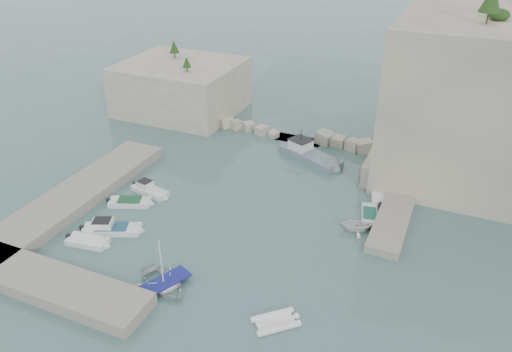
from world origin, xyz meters
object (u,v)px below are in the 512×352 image
at_px(motorboat_b, 150,193).
at_px(rowboat, 164,287).
at_px(motorboat_e, 88,244).
at_px(tender_east_a, 356,230).
at_px(motorboat_d, 112,232).
at_px(tender_east_d, 375,184).
at_px(tender_east_b, 369,218).
at_px(work_boat, 310,159).
at_px(tender_east_c, 379,195).
at_px(inflatable_dinghy, 275,323).
at_px(motorboat_c, 130,205).

height_order(motorboat_b, rowboat, motorboat_b).
distance_m(motorboat_e, tender_east_a, 24.49).
distance_m(motorboat_d, tender_east_d, 27.80).
bearing_deg(tender_east_b, work_boat, 30.55).
relative_size(motorboat_d, tender_east_c, 1.11).
distance_m(tender_east_a, tender_east_d, 9.41).
distance_m(rowboat, tender_east_c, 24.67).
bearing_deg(inflatable_dinghy, motorboat_d, 123.33).
bearing_deg(motorboat_b, tender_east_c, 33.43).
distance_m(motorboat_d, tender_east_c, 27.10).
xyz_separation_m(motorboat_d, tender_east_d, (20.53, 18.75, 0.00)).
distance_m(inflatable_dinghy, work_boat, 26.69).
xyz_separation_m(motorboat_c, tender_east_c, (22.81, 11.94, 0.00)).
bearing_deg(motorboat_d, tender_east_b, 5.69).
bearing_deg(rowboat, motorboat_c, 72.11).
bearing_deg(tender_east_a, rowboat, 120.02).
height_order(motorboat_e, tender_east_a, tender_east_a).
xyz_separation_m(motorboat_c, tender_east_d, (21.87, 14.15, 0.00)).
xyz_separation_m(motorboat_e, motorboat_c, (-0.52, 6.96, 0.00)).
bearing_deg(motorboat_c, motorboat_e, -108.09).
bearing_deg(rowboat, motorboat_d, 87.00).
xyz_separation_m(rowboat, tender_east_a, (12.15, 13.82, 0.00)).
distance_m(motorboat_c, tender_east_a, 22.54).
relative_size(rowboat, tender_east_c, 0.93).
bearing_deg(work_boat, inflatable_dinghy, -52.39).
relative_size(motorboat_e, motorboat_d, 0.70).
bearing_deg(work_boat, rowboat, -73.27).
bearing_deg(motorboat_b, inflatable_dinghy, -21.29).
xyz_separation_m(motorboat_d, rowboat, (8.56, -4.49, 0.00)).
xyz_separation_m(motorboat_e, work_boat, (13.05, 23.83, 0.00)).
bearing_deg(tender_east_d, rowboat, 151.12).
bearing_deg(motorboat_e, motorboat_c, 85.71).
distance_m(motorboat_b, rowboat, 14.99).
bearing_deg(tender_east_b, motorboat_e, 109.43).
height_order(motorboat_c, tender_east_d, tender_east_d).
bearing_deg(motorboat_c, inflatable_dinghy, -47.53).
relative_size(motorboat_e, inflatable_dinghy, 1.11).
relative_size(motorboat_b, motorboat_c, 1.03).
bearing_deg(motorboat_e, motorboat_d, 62.41).
bearing_deg(motorboat_c, motorboat_d, -96.18).
xyz_separation_m(tender_east_a, tender_east_d, (-0.17, 9.41, 0.00)).
bearing_deg(rowboat, motorboat_e, 101.89).
bearing_deg(tender_east_a, tender_east_b, -34.30).
bearing_deg(inflatable_dinghy, tender_east_d, 41.60).
bearing_deg(inflatable_dinghy, work_boat, 60.24).
bearing_deg(motorboat_c, rowboat, -64.93).
xyz_separation_m(motorboat_e, tender_east_d, (21.35, 21.11, 0.00)).
distance_m(motorboat_e, inflatable_dinghy, 19.10).
height_order(tender_east_a, tender_east_b, tender_east_a).
bearing_deg(tender_east_a, tender_east_c, -24.77).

